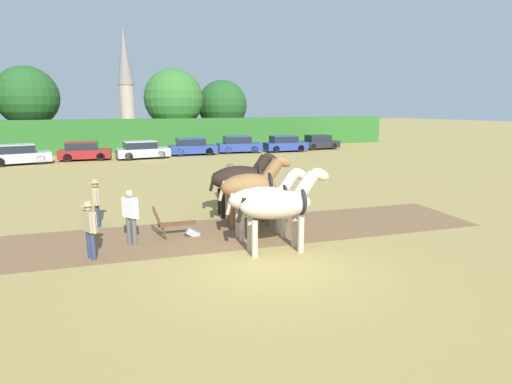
{
  "coord_description": "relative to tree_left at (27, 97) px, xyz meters",
  "views": [
    {
      "loc": [
        -4.33,
        -9.14,
        4.07
      ],
      "look_at": [
        1.38,
        3.76,
        1.1
      ],
      "focal_mm": 28.0,
      "sensor_mm": 36.0,
      "label": 1
    }
  ],
  "objects": [
    {
      "name": "draft_horse_lead_right",
      "position": [
        9.36,
        -32.93,
        -3.87
      ],
      "size": [
        2.79,
        1.11,
        2.27
      ],
      "rotation": [
        0.0,
        0.0,
        -0.13
      ],
      "color": "#B2A38E",
      "rests_on": "ground"
    },
    {
      "name": "farmer_beside_team",
      "position": [
        9.91,
        -28.3,
        -4.08
      ],
      "size": [
        0.58,
        0.45,
        1.76
      ],
      "rotation": [
        0.0,
        0.0,
        -0.97
      ],
      "color": "#4C4C4C",
      "rests_on": "ground"
    },
    {
      "name": "tree_center_left",
      "position": [
        13.58,
        -1.33,
        -0.09
      ],
      "size": [
        6.15,
        6.15,
        8.12
      ],
      "color": "#423323",
      "rests_on": "ground"
    },
    {
      "name": "hedgerow",
      "position": [
        8.45,
        -4.31,
        -3.58
      ],
      "size": [
        58.65,
        1.78,
        3.06
      ],
      "primitive_type": "cube",
      "color": "#286023",
      "rests_on": "ground"
    },
    {
      "name": "farmer_onlooker_left",
      "position": [
        4.19,
        -32.78,
        -4.17
      ],
      "size": [
        0.41,
        0.59,
        1.63
      ],
      "rotation": [
        0.0,
        0.0,
        0.43
      ],
      "color": "#28334C",
      "rests_on": "ground"
    },
    {
      "name": "draft_horse_trail_right",
      "position": [
        9.7,
        -30.1,
        -3.68
      ],
      "size": [
        2.77,
        1.26,
        2.45
      ],
      "rotation": [
        0.0,
        0.0,
        -0.13
      ],
      "color": "black",
      "rests_on": "ground"
    },
    {
      "name": "parked_car_left",
      "position": [
        -0.03,
        -10.42,
        -4.4
      ],
      "size": [
        4.34,
        2.36,
        1.49
      ],
      "rotation": [
        0.0,
        0.0,
        0.15
      ],
      "color": "#9E9EA8",
      "rests_on": "ground"
    },
    {
      "name": "parked_car_right",
      "position": [
        17.65,
        -9.53,
        -4.37
      ],
      "size": [
        4.24,
        2.39,
        1.56
      ],
      "rotation": [
        0.0,
        0.0,
        -0.15
      ],
      "color": "navy",
      "rests_on": "ground"
    },
    {
      "name": "parked_car_far_right",
      "position": [
        22.01,
        -10.45,
        -4.38
      ],
      "size": [
        4.15,
        2.09,
        1.53
      ],
      "rotation": [
        0.0,
        0.0,
        -0.1
      ],
      "color": "navy",
      "rests_on": "ground"
    },
    {
      "name": "draft_horse_lead_left",
      "position": [
        9.18,
        -34.34,
        -3.72
      ],
      "size": [
        2.84,
        1.11,
        2.48
      ],
      "rotation": [
        0.0,
        0.0,
        -0.13
      ],
      "color": "#B2A38E",
      "rests_on": "ground"
    },
    {
      "name": "draft_horse_trail_left",
      "position": [
        9.53,
        -31.51,
        -3.72
      ],
      "size": [
        2.72,
        1.2,
        2.48
      ],
      "rotation": [
        0.0,
        0.0,
        -0.13
      ],
      "color": "brown",
      "rests_on": "ground"
    },
    {
      "name": "tree_left",
      "position": [
        0.0,
        0.0,
        0.0
      ],
      "size": [
        5.66,
        5.66,
        7.96
      ],
      "color": "#423323",
      "rests_on": "ground"
    },
    {
      "name": "ground_plane",
      "position": [
        8.45,
        -34.96,
        -5.12
      ],
      "size": [
        240.0,
        240.0,
        0.0
      ],
      "primitive_type": "plane",
      "color": "#998447"
    },
    {
      "name": "tree_center",
      "position": [
        19.51,
        0.22,
        -0.73
      ],
      "size": [
        5.63,
        5.63,
        7.21
      ],
      "color": "#4C3823",
      "rests_on": "ground"
    },
    {
      "name": "parked_car_center_left",
      "position": [
        4.43,
        -9.65,
        -4.41
      ],
      "size": [
        4.04,
        2.17,
        1.47
      ],
      "rotation": [
        0.0,
        0.0,
        -0.12
      ],
      "color": "maroon",
      "rests_on": "ground"
    },
    {
      "name": "plow",
      "position": [
        6.89,
        -31.9,
        -4.8
      ],
      "size": [
        1.51,
        0.51,
        1.13
      ],
      "rotation": [
        0.0,
        0.0,
        -0.13
      ],
      "color": "#4C331E",
      "rests_on": "ground"
    },
    {
      "name": "parked_car_end_right",
      "position": [
        26.26,
        -9.76,
        -4.43
      ],
      "size": [
        3.89,
        1.92,
        1.43
      ],
      "rotation": [
        0.0,
        0.0,
        -0.05
      ],
      "color": "black",
      "rests_on": "ground"
    },
    {
      "name": "farmer_onlooker_right",
      "position": [
        4.5,
        -29.58,
        -4.13
      ],
      "size": [
        0.42,
        0.66,
        1.68
      ],
      "rotation": [
        0.0,
        0.0,
        -0.05
      ],
      "color": "#28334C",
      "rests_on": "ground"
    },
    {
      "name": "farmer_at_plow",
      "position": [
        5.36,
        -32.0,
        -4.12
      ],
      "size": [
        0.46,
        0.57,
        1.7
      ],
      "rotation": [
        0.0,
        0.0,
        0.63
      ],
      "color": "#4C4C4C",
      "rests_on": "ground"
    },
    {
      "name": "parked_car_center",
      "position": [
        8.79,
        -10.48,
        -4.42
      ],
      "size": [
        4.25,
        2.0,
        1.44
      ],
      "rotation": [
        0.0,
        0.0,
        0.05
      ],
      "color": "#A8A8B2",
      "rests_on": "ground"
    },
    {
      "name": "plowed_furrow_strip",
      "position": [
        5.99,
        -31.78,
        -5.11
      ],
      "size": [
        22.68,
        6.29,
        0.01
      ],
      "primitive_type": "cube",
      "rotation": [
        0.0,
        0.0,
        -0.13
      ],
      "color": "brown",
      "rests_on": "ground"
    },
    {
      "name": "church_spire",
      "position": [
        12.58,
        31.89,
        4.29
      ],
      "size": [
        2.77,
        2.77,
        17.97
      ],
      "color": "gray",
      "rests_on": "ground"
    },
    {
      "name": "parked_car_center_right",
      "position": [
        13.26,
        -9.56,
        -4.4
      ],
      "size": [
        4.2,
        2.11,
        1.49
      ],
      "rotation": [
        0.0,
        0.0,
        -0.08
      ],
      "color": "navy",
      "rests_on": "ground"
    }
  ]
}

